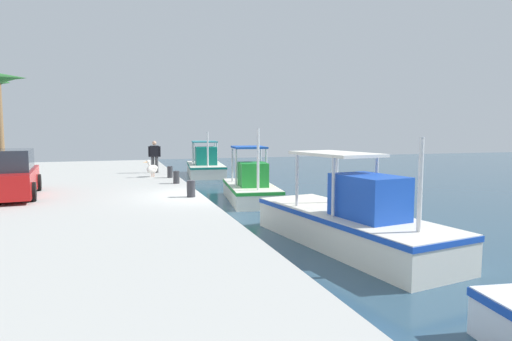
{
  "coord_description": "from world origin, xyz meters",
  "views": [
    {
      "loc": [
        14.14,
        -2.68,
        3.0
      ],
      "look_at": [
        -2.08,
        2.6,
        1.36
      ],
      "focal_mm": 29.67,
      "sensor_mm": 36.0,
      "label": 1
    }
  ],
  "objects_px": {
    "fishing_boat_nearest": "(205,166)",
    "fisherman_standing": "(155,155)",
    "mooring_bollard_third": "(191,189)",
    "pelican": "(152,168)",
    "parked_car": "(6,176)",
    "fishing_boat_third": "(350,222)",
    "mooring_bollard_second": "(176,177)",
    "fishing_boat_second": "(251,188)",
    "mooring_bollard_nearest": "(170,172)"
  },
  "relations": [
    {
      "from": "fishing_boat_third",
      "to": "mooring_bollard_third",
      "type": "relative_size",
      "value": 11.76
    },
    {
      "from": "pelican",
      "to": "mooring_bollard_nearest",
      "type": "relative_size",
      "value": 1.58
    },
    {
      "from": "pelican",
      "to": "parked_car",
      "type": "relative_size",
      "value": 0.2
    },
    {
      "from": "mooring_bollard_second",
      "to": "fishing_boat_third",
      "type": "bearing_deg",
      "value": 22.48
    },
    {
      "from": "fishing_boat_nearest",
      "to": "fisherman_standing",
      "type": "bearing_deg",
      "value": -35.26
    },
    {
      "from": "fishing_boat_second",
      "to": "mooring_bollard_nearest",
      "type": "height_order",
      "value": "fishing_boat_second"
    },
    {
      "from": "fishing_boat_second",
      "to": "mooring_bollard_nearest",
      "type": "distance_m",
      "value": 4.19
    },
    {
      "from": "fishing_boat_second",
      "to": "fisherman_standing",
      "type": "bearing_deg",
      "value": -146.93
    },
    {
      "from": "fishing_boat_third",
      "to": "mooring_bollard_second",
      "type": "xyz_separation_m",
      "value": [
        -8.11,
        -3.36,
        0.4
      ]
    },
    {
      "from": "pelican",
      "to": "fisherman_standing",
      "type": "xyz_separation_m",
      "value": [
        -1.93,
        0.28,
        0.51
      ]
    },
    {
      "from": "fishing_boat_second",
      "to": "fishing_boat_third",
      "type": "bearing_deg",
      "value": 2.46
    },
    {
      "from": "fisherman_standing",
      "to": "parked_car",
      "type": "bearing_deg",
      "value": -38.14
    },
    {
      "from": "pelican",
      "to": "mooring_bollard_third",
      "type": "xyz_separation_m",
      "value": [
        6.57,
        0.76,
        -0.13
      ]
    },
    {
      "from": "fisherman_standing",
      "to": "parked_car",
      "type": "xyz_separation_m",
      "value": [
        6.72,
        -5.28,
        -0.19
      ]
    },
    {
      "from": "fishing_boat_nearest",
      "to": "mooring_bollard_third",
      "type": "bearing_deg",
      "value": -13.12
    },
    {
      "from": "mooring_bollard_nearest",
      "to": "fisherman_standing",
      "type": "bearing_deg",
      "value": -169.35
    },
    {
      "from": "fishing_boat_third",
      "to": "fisherman_standing",
      "type": "distance_m",
      "value": 13.5
    },
    {
      "from": "fishing_boat_second",
      "to": "fishing_boat_nearest",
      "type": "bearing_deg",
      "value": 179.15
    },
    {
      "from": "fisherman_standing",
      "to": "parked_car",
      "type": "relative_size",
      "value": 0.39
    },
    {
      "from": "fishing_boat_second",
      "to": "parked_car",
      "type": "bearing_deg",
      "value": -81.39
    },
    {
      "from": "fishing_boat_third",
      "to": "pelican",
      "type": "bearing_deg",
      "value": -159.47
    },
    {
      "from": "fishing_boat_third",
      "to": "mooring_bollard_third",
      "type": "xyz_separation_m",
      "value": [
        -4.41,
        -3.36,
        0.41
      ]
    },
    {
      "from": "pelican",
      "to": "fishing_boat_third",
      "type": "bearing_deg",
      "value": 20.53
    },
    {
      "from": "mooring_bollard_third",
      "to": "fishing_boat_third",
      "type": "bearing_deg",
      "value": 37.27
    },
    {
      "from": "mooring_bollard_nearest",
      "to": "pelican",
      "type": "bearing_deg",
      "value": -129.25
    },
    {
      "from": "pelican",
      "to": "mooring_bollard_nearest",
      "type": "xyz_separation_m",
      "value": [
        0.62,
        0.76,
        -0.13
      ]
    },
    {
      "from": "fishing_boat_nearest",
      "to": "mooring_bollard_second",
      "type": "distance_m",
      "value": 10.49
    },
    {
      "from": "fishing_boat_nearest",
      "to": "parked_car",
      "type": "height_order",
      "value": "fishing_boat_nearest"
    },
    {
      "from": "fishing_boat_second",
      "to": "fishing_boat_third",
      "type": "distance_m",
      "value": 7.52
    },
    {
      "from": "fisherman_standing",
      "to": "mooring_bollard_nearest",
      "type": "bearing_deg",
      "value": 10.65
    },
    {
      "from": "mooring_bollard_third",
      "to": "fishing_boat_nearest",
      "type": "bearing_deg",
      "value": 166.88
    },
    {
      "from": "parked_car",
      "to": "mooring_bollard_third",
      "type": "height_order",
      "value": "parked_car"
    },
    {
      "from": "fishing_boat_second",
      "to": "mooring_bollard_second",
      "type": "height_order",
      "value": "fishing_boat_second"
    },
    {
      "from": "mooring_bollard_second",
      "to": "pelican",
      "type": "bearing_deg",
      "value": -165.23
    },
    {
      "from": "fishing_boat_nearest",
      "to": "mooring_bollard_nearest",
      "type": "xyz_separation_m",
      "value": [
        7.74,
        -3.19,
        0.44
      ]
    },
    {
      "from": "pelican",
      "to": "parked_car",
      "type": "height_order",
      "value": "parked_car"
    },
    {
      "from": "fishing_boat_nearest",
      "to": "fishing_boat_third",
      "type": "xyz_separation_m",
      "value": [
        18.1,
        0.17,
        0.03
      ]
    },
    {
      "from": "fishing_boat_nearest",
      "to": "pelican",
      "type": "distance_m",
      "value": 8.16
    },
    {
      "from": "fishing_boat_nearest",
      "to": "fishing_boat_second",
      "type": "height_order",
      "value": "fishing_boat_second"
    },
    {
      "from": "fishing_boat_third",
      "to": "parked_car",
      "type": "xyz_separation_m",
      "value": [
        -6.18,
        -9.11,
        0.85
      ]
    },
    {
      "from": "parked_car",
      "to": "mooring_bollard_nearest",
      "type": "xyz_separation_m",
      "value": [
        -4.18,
        5.76,
        -0.45
      ]
    },
    {
      "from": "fishing_boat_nearest",
      "to": "fishing_boat_third",
      "type": "relative_size",
      "value": 0.9
    },
    {
      "from": "mooring_bollard_second",
      "to": "parked_car",
      "type": "bearing_deg",
      "value": -71.49
    },
    {
      "from": "parked_car",
      "to": "mooring_bollard_nearest",
      "type": "relative_size",
      "value": 8.03
    },
    {
      "from": "fishing_boat_third",
      "to": "fisherman_standing",
      "type": "relative_size",
      "value": 3.92
    },
    {
      "from": "fisherman_standing",
      "to": "mooring_bollard_second",
      "type": "bearing_deg",
      "value": 5.7
    },
    {
      "from": "fishing_boat_second",
      "to": "parked_car",
      "type": "distance_m",
      "value": 8.94
    },
    {
      "from": "fishing_boat_nearest",
      "to": "fishing_boat_third",
      "type": "bearing_deg",
      "value": 0.52
    },
    {
      "from": "fishing_boat_third",
      "to": "parked_car",
      "type": "relative_size",
      "value": 1.51
    },
    {
      "from": "parked_car",
      "to": "mooring_bollard_third",
      "type": "relative_size",
      "value": 7.77
    }
  ]
}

